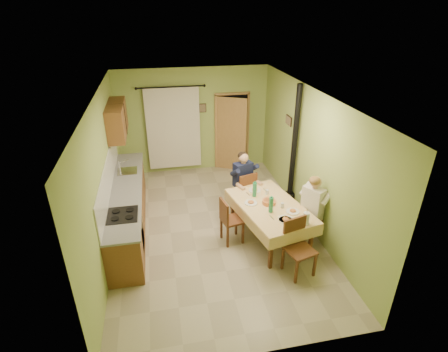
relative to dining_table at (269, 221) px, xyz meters
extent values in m
cube|color=tan|center=(-1.03, 0.53, -0.38)|extent=(4.00, 6.00, 0.01)
cube|color=#9AB45C|center=(-1.03, 3.53, 1.02)|extent=(4.00, 0.04, 2.80)
cube|color=#9AB45C|center=(-1.03, -2.47, 1.02)|extent=(4.00, 0.04, 2.80)
cube|color=#9AB45C|center=(-3.03, 0.53, 1.02)|extent=(0.04, 6.00, 2.80)
cube|color=#9AB45C|center=(0.97, 0.53, 1.02)|extent=(0.04, 6.00, 2.80)
cube|color=white|center=(-1.03, 0.53, 2.42)|extent=(4.00, 6.00, 0.04)
cube|color=brown|center=(-2.73, 0.93, 0.06)|extent=(0.60, 3.60, 0.88)
cube|color=gray|center=(-2.73, 0.93, 0.52)|extent=(0.64, 3.64, 0.04)
cube|color=white|center=(-3.01, 0.93, 0.85)|extent=(0.02, 3.60, 0.66)
cube|color=silver|center=(-2.73, 1.73, 0.54)|extent=(0.42, 0.42, 0.03)
cube|color=black|center=(-2.73, -0.07, 0.55)|extent=(0.52, 0.56, 0.02)
cube|color=black|center=(-2.43, -0.07, 0.07)|extent=(0.01, 0.55, 0.55)
cube|color=brown|center=(-2.85, 2.23, 1.57)|extent=(0.35, 1.40, 0.70)
cylinder|color=black|center=(-1.58, 3.41, 1.97)|extent=(1.70, 0.04, 0.04)
cube|color=silver|center=(-1.58, 3.43, 0.87)|extent=(1.40, 0.06, 2.20)
cube|color=black|center=(0.02, 3.52, 0.65)|extent=(0.84, 0.03, 2.06)
cube|color=#A97C47|center=(-0.43, 3.50, 0.65)|extent=(0.06, 0.06, 2.12)
cube|color=#A97C47|center=(0.47, 3.50, 0.65)|extent=(0.06, 0.06, 2.12)
cube|color=#A97C47|center=(0.02, 3.50, 1.71)|extent=(0.96, 0.06, 0.06)
cube|color=#A97C47|center=(-0.03, 3.30, 0.64)|extent=(0.74, 0.43, 2.04)
cube|color=#E3BC79|center=(0.00, 0.00, 0.36)|extent=(1.47, 2.04, 0.04)
cube|color=#E3BC79|center=(0.19, -0.91, 0.25)|extent=(1.08, 0.25, 0.22)
cube|color=#E3BC79|center=(-0.19, 0.91, 0.25)|extent=(1.08, 0.25, 0.22)
cube|color=#E3BC79|center=(-0.54, -0.12, 0.25)|extent=(0.40, 1.81, 0.22)
cube|color=#E3BC79|center=(0.54, 0.12, 0.25)|extent=(0.40, 1.81, 0.22)
cylinder|color=white|center=(-0.14, 0.60, 0.39)|extent=(0.25, 0.25, 0.02)
ellipsoid|color=#CC7233|center=(-0.14, 0.60, 0.41)|extent=(0.12, 0.12, 0.05)
cylinder|color=white|center=(0.10, -0.57, 0.39)|extent=(0.25, 0.25, 0.02)
ellipsoid|color=#CC7233|center=(0.10, -0.57, 0.41)|extent=(0.12, 0.12, 0.05)
cylinder|color=white|center=(0.33, -0.32, 0.39)|extent=(0.25, 0.25, 0.02)
ellipsoid|color=#CC7233|center=(0.33, -0.32, 0.41)|extent=(0.12, 0.12, 0.05)
cylinder|color=white|center=(-0.35, 0.13, 0.39)|extent=(0.25, 0.25, 0.02)
ellipsoid|color=#CC7233|center=(-0.35, 0.13, 0.41)|extent=(0.12, 0.12, 0.05)
cylinder|color=orange|center=(-0.01, 0.05, 0.42)|extent=(0.26, 0.26, 0.08)
cylinder|color=white|center=(0.12, -0.54, 0.39)|extent=(0.28, 0.28, 0.02)
cube|color=tan|center=(0.11, -0.52, 0.41)|extent=(0.07, 0.06, 0.03)
cube|color=tan|center=(0.14, -0.51, 0.41)|extent=(0.07, 0.07, 0.03)
cube|color=tan|center=(0.12, -0.60, 0.41)|extent=(0.07, 0.07, 0.03)
cube|color=tan|center=(0.10, -0.60, 0.41)|extent=(0.07, 0.07, 0.03)
cube|color=tan|center=(0.13, -0.50, 0.41)|extent=(0.07, 0.07, 0.03)
cube|color=tan|center=(0.13, -0.49, 0.41)|extent=(0.04, 0.06, 0.03)
cylinder|color=silver|center=(0.19, -0.13, 0.43)|extent=(0.07, 0.07, 0.10)
cylinder|color=silver|center=(0.07, 0.41, 0.43)|extent=(0.07, 0.07, 0.10)
cylinder|color=white|center=(0.41, -0.73, 0.50)|extent=(0.11, 0.11, 0.22)
cylinder|color=silver|center=(0.41, -0.73, 0.53)|extent=(0.02, 0.02, 0.30)
cube|color=#582F18|center=(-0.26, 1.08, 0.10)|extent=(0.55, 0.55, 0.04)
cube|color=#582F18|center=(-0.20, 0.89, 0.37)|extent=(0.43, 0.17, 0.50)
cube|color=#582F18|center=(0.20, -1.07, 0.10)|extent=(0.55, 0.55, 0.04)
cube|color=#582F18|center=(0.14, -0.88, 0.38)|extent=(0.44, 0.16, 0.51)
cube|color=#582F18|center=(0.79, -0.22, 0.10)|extent=(0.54, 0.54, 0.04)
cube|color=#582F18|center=(0.94, -0.14, 0.34)|extent=(0.23, 0.36, 0.45)
cube|color=#582F18|center=(-0.74, 0.04, 0.10)|extent=(0.45, 0.45, 0.04)
cube|color=#582F18|center=(-0.91, 0.01, 0.34)|extent=(0.11, 0.38, 0.44)
cube|color=#141938|center=(-0.23, 0.98, 0.18)|extent=(0.46, 0.49, 0.16)
cube|color=#141938|center=(-0.27, 1.11, 0.53)|extent=(0.45, 0.33, 0.54)
sphere|color=tan|center=(-0.26, 1.10, 0.92)|extent=(0.21, 0.21, 0.21)
ellipsoid|color=black|center=(-0.28, 1.14, 0.96)|extent=(0.21, 0.21, 0.16)
cube|color=silver|center=(0.87, -0.17, 0.18)|extent=(0.53, 0.51, 0.16)
cube|color=silver|center=(0.76, -0.24, 0.53)|extent=(0.39, 0.46, 0.54)
sphere|color=tan|center=(0.77, -0.23, 0.92)|extent=(0.21, 0.21, 0.21)
ellipsoid|color=olive|center=(0.73, -0.25, 0.96)|extent=(0.21, 0.21, 0.16)
cylinder|color=black|center=(0.87, 1.13, 1.02)|extent=(0.12, 0.12, 2.80)
cylinder|color=black|center=(0.87, 1.13, -0.23)|extent=(0.24, 0.24, 0.30)
cube|color=black|center=(-0.78, 3.50, 1.37)|extent=(0.19, 0.03, 0.23)
cube|color=brown|center=(0.94, 1.73, 1.47)|extent=(0.03, 0.31, 0.21)
camera|label=1|loc=(-2.00, -5.46, 3.88)|focal=28.00mm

